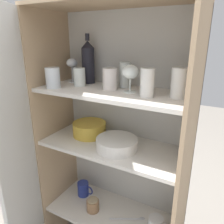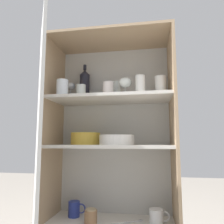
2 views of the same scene
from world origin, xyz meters
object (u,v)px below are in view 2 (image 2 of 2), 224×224
Objects in this scene: wine_bottle at (85,85)px; plate_stack_white at (117,140)px; storage_jar at (91,216)px; mixing_bowl_large at (86,138)px; coffee_mug_primary at (157,217)px.

wine_bottle is 1.25× the size of plate_stack_white.
plate_stack_white is at bearing 3.42° from storage_jar.
mixing_bowl_large is 2.41× the size of storage_jar.
plate_stack_white is at bearing -27.29° from wine_bottle.
mixing_bowl_large is (0.03, -0.05, -0.39)m from wine_bottle.
storage_jar is at bearing -52.99° from mixing_bowl_large.
wine_bottle reaches higher than coffee_mug_primary.
wine_bottle is 2.25× the size of coffee_mug_primary.
mixing_bowl_large is (-0.23, 0.08, 0.01)m from plate_stack_white.
plate_stack_white is 0.50m from storage_jar.
wine_bottle reaches higher than storage_jar.
coffee_mug_primary is (0.50, -0.10, -0.87)m from wine_bottle.
mixing_bowl_large reaches higher than coffee_mug_primary.
wine_bottle is 3.33× the size of storage_jar.
mixing_bowl_large is at bearing 160.79° from plate_stack_white.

